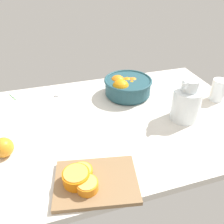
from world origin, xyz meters
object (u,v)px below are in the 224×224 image
object	(u,v)px
juice_pitcher	(186,105)
orange_half_0	(76,177)
loose_orange_1	(3,147)
orange_half_1	(87,185)
orange_half_2	(82,173)
loose_orange_0	(189,88)
cutting_board	(96,182)
fruit_bowl	(127,86)
juice_glass	(218,91)
spoon	(53,99)

from	to	relation	value
juice_pitcher	orange_half_0	distance (cm)	57.08
juice_pitcher	loose_orange_1	size ratio (longest dim) A/B	2.72
juice_pitcher	orange_half_1	distance (cm)	56.21
orange_half_2	loose_orange_0	world-z (taller)	loose_orange_0
cutting_board	fruit_bowl	bearing A→B (deg)	60.57
juice_glass	spoon	bearing A→B (deg)	163.10
cutting_board	orange_half_1	size ratio (longest dim) A/B	3.90
orange_half_0	loose_orange_0	size ratio (longest dim) A/B	1.27
fruit_bowl	orange_half_2	size ratio (longest dim) A/B	3.39
spoon	cutting_board	bearing A→B (deg)	-81.12
cutting_board	spoon	world-z (taller)	cutting_board
fruit_bowl	orange_half_0	xyz separation A→B (cm)	(-34.66, -49.54, -1.57)
spoon	loose_orange_1	bearing A→B (deg)	-119.78
orange_half_1	orange_half_2	distance (cm)	5.21
juice_glass	loose_orange_1	distance (cm)	100.79
orange_half_0	spoon	bearing A→B (deg)	93.01
juice_pitcher	orange_half_1	bearing A→B (deg)	-152.25
cutting_board	spoon	xyz separation A→B (cm)	(-8.98, 57.48, -0.38)
loose_orange_1	spoon	distance (cm)	40.74
fruit_bowl	orange_half_0	world-z (taller)	fruit_bowl
orange_half_2	juice_glass	bearing A→B (deg)	22.09
fruit_bowl	orange_half_0	distance (cm)	60.48
cutting_board	orange_half_2	bearing A→B (deg)	146.88
juice_glass	orange_half_2	distance (cm)	81.10
cutting_board	loose_orange_0	bearing A→B (deg)	35.31
fruit_bowl	loose_orange_0	xyz separation A→B (cm)	(32.19, -7.67, -1.89)
juice_glass	cutting_board	size ratio (longest dim) A/B	0.42
fruit_bowl	loose_orange_0	world-z (taller)	fruit_bowl
loose_orange_0	orange_half_1	bearing A→B (deg)	-144.61
juice_pitcher	fruit_bowl	bearing A→B (deg)	123.17
loose_orange_1	spoon	bearing A→B (deg)	60.22
orange_half_0	orange_half_1	distance (cm)	4.61
orange_half_0	orange_half_1	world-z (taller)	orange_half_0
orange_half_0	loose_orange_1	distance (cm)	31.26
juice_glass	orange_half_0	distance (cm)	83.43
orange_half_1	spoon	bearing A→B (deg)	95.44
orange_half_1	loose_orange_0	xyz separation A→B (cm)	(64.10, 45.54, 0.17)
juice_glass	spoon	size ratio (longest dim) A/B	0.80
juice_glass	loose_orange_1	xyz separation A→B (cm)	(-100.19, -10.93, -1.12)
juice_glass	loose_orange_0	world-z (taller)	juice_glass
fruit_bowl	cutting_board	world-z (taller)	fruit_bowl
orange_half_2	spoon	bearing A→B (deg)	95.09
juice_pitcher	loose_orange_0	distance (cm)	24.51
juice_glass	cutting_board	distance (cm)	78.50
orange_half_1	juice_pitcher	bearing A→B (deg)	27.75
fruit_bowl	orange_half_2	bearing A→B (deg)	-124.25
fruit_bowl	juice_pitcher	xyz separation A→B (cm)	(17.71, -27.10, 1.82)
fruit_bowl	juice_pitcher	distance (cm)	32.43
loose_orange_1	cutting_board	bearing A→B (deg)	-37.33
fruit_bowl	cutting_board	xyz separation A→B (cm)	(-28.63, -50.74, -4.49)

